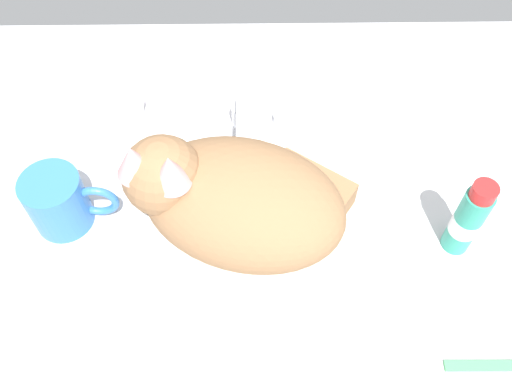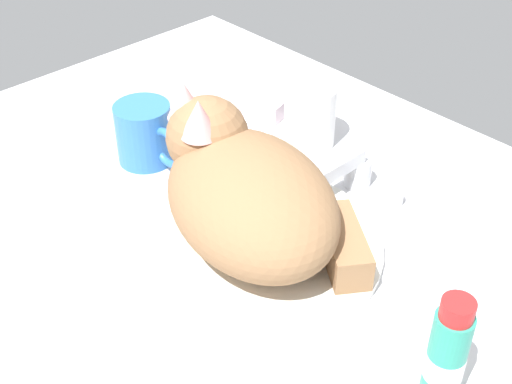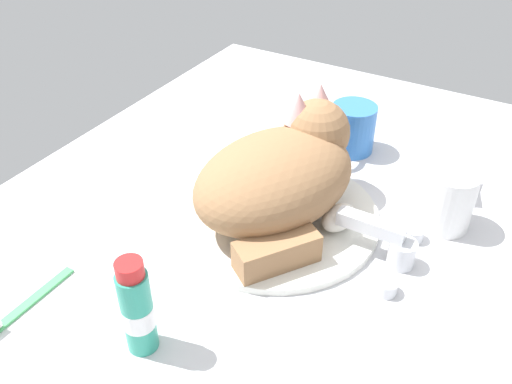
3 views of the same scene
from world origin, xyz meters
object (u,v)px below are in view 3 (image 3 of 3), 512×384
at_px(cat, 283,172).
at_px(rinse_cup, 448,199).
at_px(toothbrush, 23,305).
at_px(coffee_mug, 352,129).
at_px(toothpaste_bottle, 137,309).
at_px(faucet, 392,246).
at_px(soap_bar, 455,179).

xyz_separation_m(cat, rinse_cup, (-0.09, 0.21, -0.03)).
bearing_deg(toothbrush, coffee_mug, 159.20).
bearing_deg(coffee_mug, toothpaste_bottle, -4.94).
bearing_deg(coffee_mug, faucet, 32.84).
distance_m(faucet, soap_bar, 0.20).
distance_m(faucet, coffee_mug, 0.28).
bearing_deg(cat, toothpaste_bottle, -5.04).
xyz_separation_m(coffee_mug, toothpaste_bottle, (0.50, -0.04, 0.02)).
bearing_deg(toothpaste_bottle, coffee_mug, 175.06).
bearing_deg(toothpaste_bottle, toothbrush, -79.29).
height_order(faucet, rinse_cup, rinse_cup).
xyz_separation_m(soap_bar, toothbrush, (0.49, -0.38, -0.02)).
bearing_deg(soap_bar, rinse_cup, 4.56).
xyz_separation_m(rinse_cup, toothbrush, (0.41, -0.39, -0.04)).
distance_m(coffee_mug, toothbrush, 0.57).
distance_m(soap_bar, toothpaste_bottle, 0.52).
relative_size(faucet, cat, 0.47).
bearing_deg(rinse_cup, coffee_mug, -122.49).
height_order(faucet, toothpaste_bottle, toothpaste_bottle).
relative_size(soap_bar, toothpaste_bottle, 0.49).
relative_size(faucet, coffee_mug, 1.23).
relative_size(soap_bar, toothbrush, 0.47).
bearing_deg(toothbrush, soap_bar, 142.02).
bearing_deg(coffee_mug, toothbrush, -20.80).
bearing_deg(toothbrush, rinse_cup, 136.20).
bearing_deg(toothbrush, toothpaste_bottle, 100.71).
height_order(cat, soap_bar, cat).
xyz_separation_m(faucet, rinse_cup, (-0.11, 0.04, 0.02)).
distance_m(cat, coffee_mug, 0.22).
height_order(cat, rinse_cup, cat).
bearing_deg(rinse_cup, cat, -65.53).
xyz_separation_m(cat, toothbrush, (0.31, -0.18, -0.07)).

